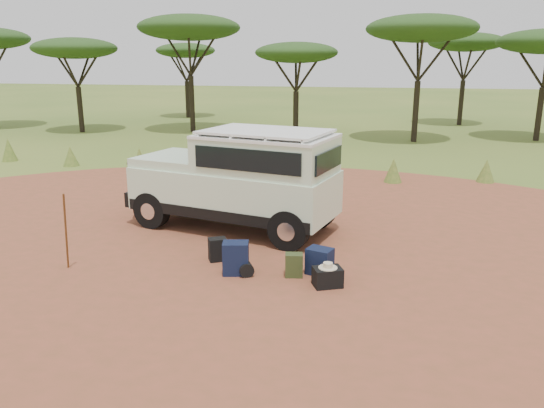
% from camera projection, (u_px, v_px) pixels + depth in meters
% --- Properties ---
extents(ground, '(140.00, 140.00, 0.00)m').
position_uv_depth(ground, '(234.00, 270.00, 10.27)').
color(ground, '#476524').
rests_on(ground, ground).
extents(dirt_clearing, '(23.00, 23.00, 0.01)m').
position_uv_depth(dirt_clearing, '(234.00, 270.00, 10.27)').
color(dirt_clearing, brown).
rests_on(dirt_clearing, ground).
extents(grass_fringe, '(36.60, 1.60, 0.90)m').
position_uv_depth(grass_fringe, '(308.00, 165.00, 18.30)').
color(grass_fringe, '#476524').
rests_on(grass_fringe, ground).
extents(acacia_treeline, '(46.70, 13.20, 6.26)m').
position_uv_depth(acacia_treeline, '(354.00, 41.00, 27.48)').
color(acacia_treeline, black).
rests_on(acacia_treeline, ground).
extents(safari_vehicle, '(5.24, 3.00, 2.41)m').
position_uv_depth(safari_vehicle, '(240.00, 181.00, 12.46)').
color(safari_vehicle, silver).
rests_on(safari_vehicle, ground).
extents(walking_staff, '(0.25, 0.25, 1.56)m').
position_uv_depth(walking_staff, '(66.00, 232.00, 10.05)').
color(walking_staff, brown).
rests_on(walking_staff, ground).
extents(backpack_black, '(0.43, 0.39, 0.48)m').
position_uv_depth(backpack_black, '(218.00, 250.00, 10.67)').
color(backpack_black, black).
rests_on(backpack_black, ground).
extents(backpack_navy, '(0.55, 0.44, 0.63)m').
position_uv_depth(backpack_navy, '(236.00, 258.00, 9.99)').
color(backpack_navy, '#111F36').
rests_on(backpack_navy, ground).
extents(backpack_olive, '(0.36, 0.29, 0.45)m').
position_uv_depth(backpack_olive, '(294.00, 265.00, 9.89)').
color(backpack_olive, '#34451F').
rests_on(backpack_olive, ground).
extents(duffel_navy, '(0.55, 0.47, 0.52)m').
position_uv_depth(duffel_navy, '(320.00, 261.00, 9.99)').
color(duffel_navy, '#111F36').
rests_on(duffel_navy, ground).
extents(hard_case, '(0.60, 0.53, 0.35)m').
position_uv_depth(hard_case, '(328.00, 277.00, 9.47)').
color(hard_case, black).
rests_on(hard_case, ground).
extents(stuff_sack, '(0.37, 0.37, 0.27)m').
position_uv_depth(stuff_sack, '(246.00, 269.00, 9.96)').
color(stuff_sack, black).
rests_on(stuff_sack, ground).
extents(safari_hat, '(0.34, 0.34, 0.10)m').
position_uv_depth(safari_hat, '(328.00, 266.00, 9.42)').
color(safari_hat, beige).
rests_on(safari_hat, hard_case).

